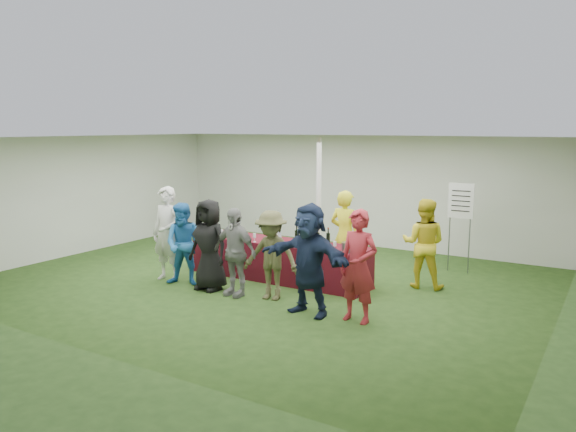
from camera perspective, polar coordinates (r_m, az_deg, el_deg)
The scene contains 18 objects.
ground at distance 10.74m, azimuth -2.34°, elevation -6.64°, with size 60.00×60.00×0.00m, color #284719.
tent at distance 11.22m, azimuth 3.14°, elevation 1.08°, with size 10.00×10.00×10.00m.
serving_table at distance 10.79m, azimuth -0.91°, elevation -4.51°, with size 3.60×0.80×0.75m, color #5B0B15.
wine_bottles at distance 10.49m, azimuth 2.36°, elevation -2.13°, with size 0.71×0.16×0.32m.
wine_glasses at distance 10.72m, azimuth -3.77°, elevation -1.95°, with size 2.77×0.18×0.16m.
water_bottle at distance 10.77m, azimuth -0.85°, elevation -1.92°, with size 0.07×0.07×0.23m.
bar_towel at distance 10.02m, azimuth 6.79°, elevation -3.34°, with size 0.25×0.18×0.03m, color white.
dump_bucket at distance 9.77m, azimuth 6.08°, elevation -3.20°, with size 0.22×0.22×0.18m, color slate.
wine_list_sign at distance 11.66m, azimuth 17.13°, elevation 0.82°, with size 0.50×0.03×1.80m.
staff_pourer at distance 10.70m, azimuth 5.80°, elevation -1.98°, with size 0.63×0.41×1.73m, color yellow.
staff_back at distance 10.45m, azimuth 13.61°, elevation -2.72°, with size 0.79×0.62×1.63m, color gold.
customer_0 at distance 10.87m, azimuth -12.16°, elevation -1.78°, with size 0.66×0.43×1.80m, color silver.
customer_1 at distance 10.51m, azimuth -10.47°, elevation -2.83°, with size 0.75×0.58×1.53m, color #256FB8.
customer_2 at distance 10.12m, azimuth -8.04°, elevation -2.92°, with size 0.80×0.52×1.64m, color black.
customer_3 at distance 9.73m, azimuth -5.45°, elevation -3.65°, with size 0.90×0.38×1.54m, color gray.
customer_4 at distance 9.48m, azimuth -1.72°, elevation -4.01°, with size 0.99×0.57×1.53m, color #4E4D2C.
customer_5 at distance 8.71m, azimuth 2.15°, elevation -4.40°, with size 1.63×0.52×1.76m, color #16213C.
customer_6 at distance 8.45m, azimuth 7.14°, elevation -5.07°, with size 0.62×0.41×1.71m, color #A3232C.
Camera 1 is at (5.73, -8.60, 2.92)m, focal length 35.00 mm.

